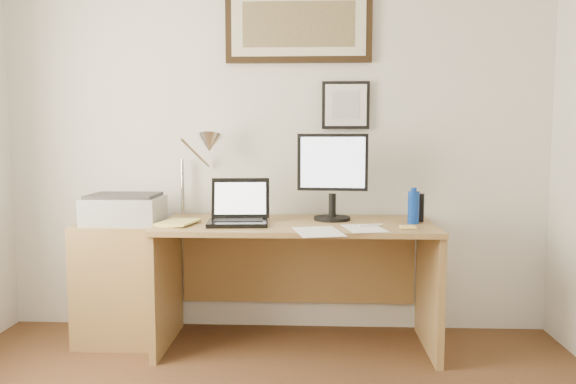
# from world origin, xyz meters

# --- Properties ---
(wall_back) EXTENTS (3.50, 0.02, 2.50)m
(wall_back) POSITION_xyz_m (0.00, 2.00, 1.25)
(wall_back) COLOR silver
(wall_back) RESTS_ON ground
(side_cabinet) EXTENTS (0.50, 0.40, 0.73)m
(side_cabinet) POSITION_xyz_m (-0.92, 1.68, 0.36)
(side_cabinet) COLOR olive
(side_cabinet) RESTS_ON floor
(water_bottle) EXTENTS (0.07, 0.07, 0.19)m
(water_bottle) POSITION_xyz_m (0.83, 1.63, 0.84)
(water_bottle) COLOR #0B3197
(water_bottle) RESTS_ON desk
(bottle_cap) EXTENTS (0.03, 0.03, 0.02)m
(bottle_cap) POSITION_xyz_m (0.83, 1.63, 0.95)
(bottle_cap) COLOR #0B3197
(bottle_cap) RESTS_ON water_bottle
(speaker) EXTENTS (0.09, 0.08, 0.17)m
(speaker) POSITION_xyz_m (0.87, 1.72, 0.83)
(speaker) COLOR black
(speaker) RESTS_ON desk
(paper_sheet_a) EXTENTS (0.29, 0.37, 0.00)m
(paper_sheet_a) POSITION_xyz_m (0.27, 1.31, 0.75)
(paper_sheet_a) COLOR white
(paper_sheet_a) RESTS_ON desk
(paper_sheet_b) EXTENTS (0.25, 0.32, 0.00)m
(paper_sheet_b) POSITION_xyz_m (0.53, 1.42, 0.75)
(paper_sheet_b) COLOR white
(paper_sheet_b) RESTS_ON desk
(sticky_pad) EXTENTS (0.09, 0.09, 0.01)m
(sticky_pad) POSITION_xyz_m (0.77, 1.45, 0.76)
(sticky_pad) COLOR #FFDF78
(sticky_pad) RESTS_ON desk
(marker_pen) EXTENTS (0.14, 0.06, 0.02)m
(marker_pen) POSITION_xyz_m (0.57, 1.50, 0.76)
(marker_pen) COLOR white
(marker_pen) RESTS_ON desk
(book) EXTENTS (0.23, 0.29, 0.02)m
(book) POSITION_xyz_m (-0.62, 1.55, 0.76)
(book) COLOR #DECD68
(book) RESTS_ON desk
(desk) EXTENTS (1.60, 0.70, 0.75)m
(desk) POSITION_xyz_m (0.15, 1.72, 0.51)
(desk) COLOR olive
(desk) RESTS_ON floor
(laptop) EXTENTS (0.36, 0.32, 0.26)m
(laptop) POSITION_xyz_m (-0.18, 1.57, 0.81)
(laptop) COLOR black
(laptop) RESTS_ON desk
(lcd_monitor) EXTENTS (0.42, 0.22, 0.52)m
(lcd_monitor) POSITION_xyz_m (0.36, 1.73, 1.04)
(lcd_monitor) COLOR black
(lcd_monitor) RESTS_ON desk
(printer) EXTENTS (0.44, 0.34, 0.18)m
(printer) POSITION_xyz_m (-0.89, 1.68, 0.82)
(printer) COLOR #AAAAAD
(printer) RESTS_ON side_cabinet
(desk_lamp) EXTENTS (0.29, 0.27, 0.53)m
(desk_lamp) POSITION_xyz_m (-0.41, 1.81, 1.19)
(desk_lamp) COLOR silver
(desk_lamp) RESTS_ON desk
(picture_large) EXTENTS (0.92, 0.04, 0.47)m
(picture_large) POSITION_xyz_m (0.15, 1.97, 1.95)
(picture_large) COLOR black
(picture_large) RESTS_ON wall_back
(picture_small) EXTENTS (0.30, 0.03, 0.30)m
(picture_small) POSITION_xyz_m (0.45, 1.97, 1.45)
(picture_small) COLOR black
(picture_small) RESTS_ON wall_back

